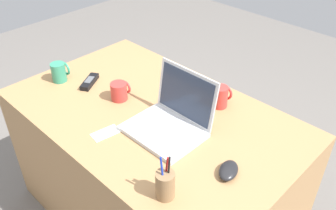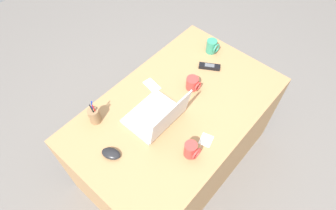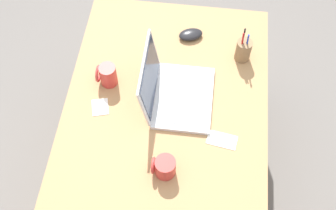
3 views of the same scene
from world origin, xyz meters
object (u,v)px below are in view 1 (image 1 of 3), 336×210
object	(u,v)px
laptop	(171,119)
computer_mouse	(228,170)
coffee_mug_white	(59,72)
pen_holder	(165,185)
coffee_mug_spare	(120,91)
cordless_phone	(90,82)
coffee_mug_tall	(221,96)

from	to	relation	value
laptop	computer_mouse	world-z (taller)	laptop
coffee_mug_white	pen_holder	xyz separation A→B (m)	(0.92, -0.17, 0.01)
computer_mouse	coffee_mug_spare	world-z (taller)	coffee_mug_spare
coffee_mug_white	coffee_mug_spare	distance (m)	0.36
laptop	pen_holder	size ratio (longest dim) A/B	1.77
coffee_mug_white	cordless_phone	xyz separation A→B (m)	(0.13, 0.08, -0.04)
laptop	coffee_mug_tall	world-z (taller)	laptop
coffee_mug_tall	pen_holder	world-z (taller)	pen_holder
coffee_mug_tall	pen_holder	size ratio (longest dim) A/B	0.57
laptop	cordless_phone	world-z (taller)	laptop
coffee_mug_spare	cordless_phone	bearing A→B (deg)	-174.07
laptop	pen_holder	bearing A→B (deg)	-48.78
computer_mouse	coffee_mug_white	bearing A→B (deg)	163.11
coffee_mug_tall	pen_holder	bearing A→B (deg)	-70.60
coffee_mug_white	pen_holder	size ratio (longest dim) A/B	0.55
coffee_mug_tall	cordless_phone	distance (m)	0.67
coffee_mug_white	computer_mouse	bearing A→B (deg)	3.85
coffee_mug_tall	cordless_phone	world-z (taller)	coffee_mug_tall
computer_mouse	cordless_phone	distance (m)	0.88
coffee_mug_tall	cordless_phone	size ratio (longest dim) A/B	0.70
coffee_mug_tall	coffee_mug_spare	xyz separation A→B (m)	(-0.38, -0.29, -0.01)
coffee_mug_white	cordless_phone	bearing A→B (deg)	31.78
coffee_mug_spare	pen_holder	bearing A→B (deg)	-25.44
coffee_mug_spare	pen_holder	distance (m)	0.63
coffee_mug_white	pen_holder	world-z (taller)	pen_holder
coffee_mug_tall	pen_holder	xyz separation A→B (m)	(0.20, -0.56, 0.00)
laptop	coffee_mug_white	xyz separation A→B (m)	(-0.68, -0.11, 0.00)
computer_mouse	pen_holder	bearing A→B (deg)	-132.08
laptop	coffee_mug_tall	size ratio (longest dim) A/B	3.09
laptop	coffee_mug_tall	xyz separation A→B (m)	(0.05, 0.28, 0.00)
coffee_mug_tall	laptop	bearing A→B (deg)	-99.35
coffee_mug_white	cordless_phone	world-z (taller)	coffee_mug_white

